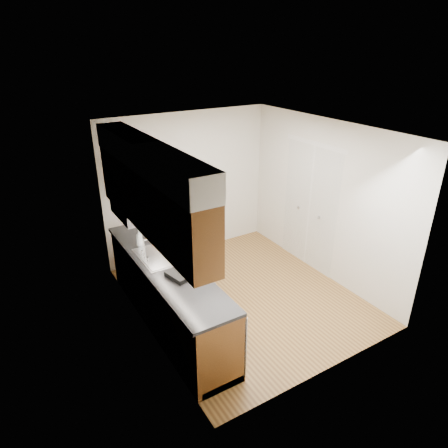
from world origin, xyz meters
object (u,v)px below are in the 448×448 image
soap_bottle_b (153,231)px  dish_rack (184,273)px  person (202,239)px  soap_bottle_a (139,238)px  steel_can (157,235)px  soda_can (153,237)px

soap_bottle_b → dish_rack: soap_bottle_b is taller
person → soap_bottle_a: size_ratio=8.43×
dish_rack → steel_can: bearing=71.6°
soap_bottle_a → steel_can: bearing=14.0°
soap_bottle_b → dish_rack: size_ratio=0.47×
person → soap_bottle_b: bearing=37.3°
soap_bottle_a → soap_bottle_b: 0.32m
soap_bottle_b → steel_can: soap_bottle_b is taller
soda_can → dish_rack: soda_can is taller
soap_bottle_a → dish_rack: bearing=-79.3°
soap_bottle_b → soap_bottle_a: bearing=-145.8°
person → soda_can: size_ratio=17.83×
soap_bottle_a → steel_can: size_ratio=1.91×
soap_bottle_b → soda_can: size_ratio=1.54×
steel_can → dish_rack: bearing=-94.8°
soap_bottle_b → soda_can: 0.14m
person → soap_bottle_b: person is taller
soda_can → dish_rack: size_ratio=0.31×
person → soap_bottle_a: 0.86m
dish_rack → soap_bottle_a: bearing=87.2°
soap_bottle_b → dish_rack: (-0.07, -1.17, -0.06)m
soap_bottle_b → soda_can: (-0.05, -0.13, -0.03)m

